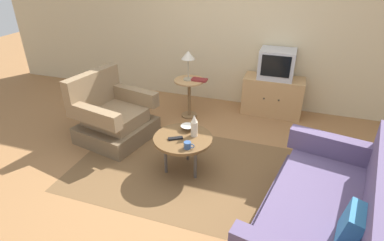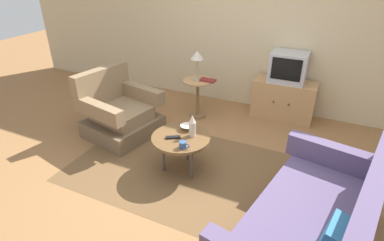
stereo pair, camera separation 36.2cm
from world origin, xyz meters
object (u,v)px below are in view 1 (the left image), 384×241
armchair (113,117)px  coffee_table (183,140)px  couch (323,216)px  tv_stand (272,96)px  television (277,64)px  tv_remote_dark (175,138)px  table_lamp (188,57)px  vase (194,126)px  book (199,80)px  mug (188,145)px  bowl (188,128)px  side_table (189,91)px

armchair → coffee_table: (1.20, -0.41, 0.11)m
couch → tv_stand: 2.60m
armchair → television: television is taller
television → tv_remote_dark: size_ratio=3.13×
television → tv_remote_dark: (-0.90, -1.98, -0.36)m
tv_stand → television: (-0.00, 0.02, 0.52)m
table_lamp → tv_remote_dark: bearing=-76.3°
coffee_table → television: television is taller
armchair → vase: 1.38m
television → book: 1.21m
television → mug: bearing=-108.4°
armchair → bowl: bearing=90.7°
couch → book: size_ratio=7.99×
tv_stand → bowl: (-0.84, -1.71, 0.18)m
armchair → couch: 2.90m
couch → television: 2.67m
coffee_table → side_table: 1.42m
television → bowl: size_ratio=3.22×
couch → book: couch is taller
armchair → tv_remote_dark: bearing=78.7°
vase → coffee_table: bearing=-146.2°
tv_stand → vase: vase is taller
coffee_table → television: bearing=66.5°
vase → mug: bearing=-86.3°
couch → mug: 1.46m
armchair → table_lamp: 1.40m
vase → mug: size_ratio=2.21×
tv_stand → bowl: bearing=-116.1°
tv_stand → vase: size_ratio=3.45×
armchair → side_table: (0.80, 0.95, 0.13)m
tv_remote_dark → coffee_table: bearing=-166.3°
bowl → book: 1.24m
bowl → book: (-0.24, 1.20, 0.15)m
table_lamp → vase: size_ratio=1.66×
table_lamp → vase: table_lamp is taller
coffee_table → table_lamp: size_ratio=1.53×
couch → bowl: couch is taller
book → bowl: bearing=-78.1°
couch → side_table: size_ratio=3.09×
tv_remote_dark → book: 1.47m
mug → tv_stand: bearing=71.5°
television → mug: 2.25m
bowl → couch: bearing=-27.3°
couch → mug: bearing=84.8°
armchair → bowl: (1.19, -0.23, 0.17)m
couch → bowl: size_ratio=11.68×
couch → book: bearing=52.7°
armchair → vase: armchair is taller
vase → mug: (0.02, -0.27, -0.09)m
couch → table_lamp: bearing=55.6°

